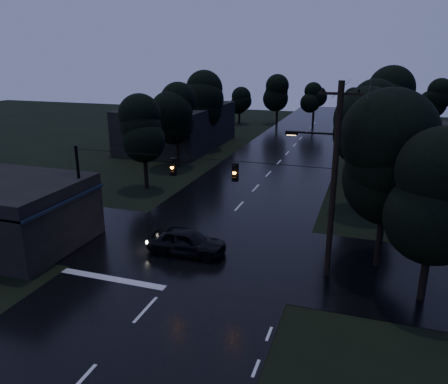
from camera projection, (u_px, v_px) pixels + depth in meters
The scene contains 17 objects.
main_road at pixel (268, 174), 42.52m from camera, with size 12.00×120.00×0.02m, color black.
cross_street at pixel (201, 248), 26.24m from camera, with size 60.00×9.00×0.02m, color black.
building_far_right at pixel (423, 153), 41.25m from camera, with size 10.00×14.00×4.40m, color black.
building_far_left at pixel (178, 126), 55.04m from camera, with size 10.00×16.00×5.00m, color black.
utility_pole_main at pixel (332, 179), 21.52m from camera, with size 3.50×0.30×10.00m.
utility_pole_far at pixel (360, 144), 37.04m from camera, with size 2.00×0.30×7.50m.
anchor_pole_left at pixel (80, 194), 26.70m from camera, with size 0.18×0.18×6.00m, color black.
span_signals at pixel (203, 169), 23.58m from camera, with size 15.00×0.37×1.12m.
tree_corner_near at pixel (389, 160), 22.32m from camera, with size 4.48×4.48×9.44m.
tree_corner_far at pixel (436, 194), 19.23m from camera, with size 3.92×3.92×8.26m.
tree_left_a at pixel (143, 128), 36.43m from camera, with size 3.92×3.92×8.26m.
tree_left_b at pixel (176, 112), 43.73m from camera, with size 4.20×4.20×8.85m.
tree_left_c at pixel (206, 99), 52.84m from camera, with size 4.48×4.48×9.44m.
tree_right_a at pixel (370, 136), 30.88m from camera, with size 4.20×4.20×8.85m.
tree_right_b at pixel (379, 117), 37.82m from camera, with size 4.48×4.48×9.44m.
tree_right_c at pixel (385, 101), 46.57m from camera, with size 4.76×4.76×10.03m.
car at pixel (187, 241), 25.31m from camera, with size 1.85×4.59×1.56m, color black.
Camera 1 is at (8.90, -10.33, 11.14)m, focal length 35.00 mm.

